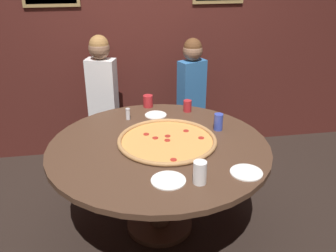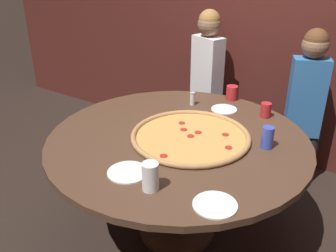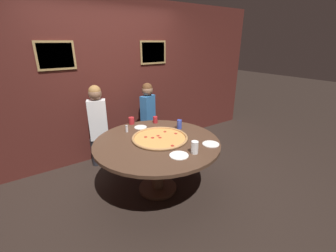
{
  "view_description": "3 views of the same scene",
  "coord_description": "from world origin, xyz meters",
  "px_view_note": "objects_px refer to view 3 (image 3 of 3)",
  "views": [
    {
      "loc": [
        -0.33,
        -2.39,
        2.01
      ],
      "look_at": [
        0.07,
        0.03,
        0.87
      ],
      "focal_mm": 40.0,
      "sensor_mm": 36.0,
      "label": 1
    },
    {
      "loc": [
        1.07,
        -1.74,
        1.82
      ],
      "look_at": [
        -0.09,
        0.03,
        0.78
      ],
      "focal_mm": 40.0,
      "sensor_mm": 36.0,
      "label": 2
    },
    {
      "loc": [
        -1.38,
        -2.24,
        1.95
      ],
      "look_at": [
        0.12,
        -0.08,
        0.94
      ],
      "focal_mm": 24.0,
      "sensor_mm": 36.0,
      "label": 3
    }
  ],
  "objects_px": {
    "white_plate_far_back": "(141,127)",
    "condiment_shaker": "(127,129)",
    "white_plate_beside_cup": "(211,144)",
    "diner_side_right": "(98,122)",
    "drink_cup_near_right": "(179,124)",
    "giant_pizza": "(160,138)",
    "diner_side_left": "(148,114)",
    "white_plate_right_side": "(179,155)",
    "drink_cup_beside_pizza": "(131,121)",
    "drink_cup_centre_back": "(195,147)",
    "drink_cup_near_left": "(155,120)",
    "dining_table": "(157,150)"
  },
  "relations": [
    {
      "from": "dining_table",
      "to": "condiment_shaker",
      "type": "distance_m",
      "value": 0.56
    },
    {
      "from": "drink_cup_near_left",
      "to": "drink_cup_centre_back",
      "type": "bearing_deg",
      "value": -98.4
    },
    {
      "from": "drink_cup_near_right",
      "to": "drink_cup_beside_pizza",
      "type": "bearing_deg",
      "value": 130.42
    },
    {
      "from": "drink_cup_centre_back",
      "to": "white_plate_beside_cup",
      "type": "relative_size",
      "value": 0.7
    },
    {
      "from": "drink_cup_near_right",
      "to": "condiment_shaker",
      "type": "distance_m",
      "value": 0.76
    },
    {
      "from": "dining_table",
      "to": "drink_cup_centre_back",
      "type": "distance_m",
      "value": 0.59
    },
    {
      "from": "drink_cup_near_right",
      "to": "diner_side_right",
      "type": "bearing_deg",
      "value": 133.81
    },
    {
      "from": "dining_table",
      "to": "drink_cup_near_left",
      "type": "height_order",
      "value": "drink_cup_near_left"
    },
    {
      "from": "white_plate_far_back",
      "to": "diner_side_right",
      "type": "bearing_deg",
      "value": 128.02
    },
    {
      "from": "white_plate_right_side",
      "to": "condiment_shaker",
      "type": "height_order",
      "value": "condiment_shaker"
    },
    {
      "from": "white_plate_right_side",
      "to": "diner_side_right",
      "type": "relative_size",
      "value": 0.16
    },
    {
      "from": "dining_table",
      "to": "diner_side_right",
      "type": "xyz_separation_m",
      "value": [
        -0.39,
        1.11,
        0.14
      ]
    },
    {
      "from": "drink_cup_centre_back",
      "to": "diner_side_right",
      "type": "distance_m",
      "value": 1.74
    },
    {
      "from": "drink_cup_near_left",
      "to": "drink_cup_beside_pizza",
      "type": "xyz_separation_m",
      "value": [
        -0.33,
        0.17,
        0.0
      ]
    },
    {
      "from": "drink_cup_beside_pizza",
      "to": "drink_cup_centre_back",
      "type": "distance_m",
      "value": 1.29
    },
    {
      "from": "drink_cup_centre_back",
      "to": "white_plate_right_side",
      "type": "relative_size",
      "value": 0.67
    },
    {
      "from": "drink_cup_near_left",
      "to": "condiment_shaker",
      "type": "bearing_deg",
      "value": -170.3
    },
    {
      "from": "white_plate_beside_cup",
      "to": "diner_side_left",
      "type": "relative_size",
      "value": 0.16
    },
    {
      "from": "drink_cup_near_left",
      "to": "drink_cup_centre_back",
      "type": "distance_m",
      "value": 1.13
    },
    {
      "from": "giant_pizza",
      "to": "diner_side_left",
      "type": "bearing_deg",
      "value": 68.03
    },
    {
      "from": "diner_side_right",
      "to": "dining_table",
      "type": "bearing_deg",
      "value": 129.04
    },
    {
      "from": "drink_cup_beside_pizza",
      "to": "drink_cup_centre_back",
      "type": "xyz_separation_m",
      "value": [
        0.16,
        -1.28,
        0.02
      ]
    },
    {
      "from": "giant_pizza",
      "to": "diner_side_left",
      "type": "xyz_separation_m",
      "value": [
        0.42,
        1.04,
        -0.03
      ]
    },
    {
      "from": "diner_side_left",
      "to": "diner_side_right",
      "type": "xyz_separation_m",
      "value": [
        -0.88,
        0.04,
        0.03
      ]
    },
    {
      "from": "drink_cup_near_right",
      "to": "diner_side_left",
      "type": "height_order",
      "value": "diner_side_left"
    },
    {
      "from": "white_plate_beside_cup",
      "to": "diner_side_right",
      "type": "bearing_deg",
      "value": 119.34
    },
    {
      "from": "dining_table",
      "to": "diner_side_right",
      "type": "relative_size",
      "value": 1.22
    },
    {
      "from": "drink_cup_beside_pizza",
      "to": "white_plate_right_side",
      "type": "bearing_deg",
      "value": -90.91
    },
    {
      "from": "dining_table",
      "to": "white_plate_beside_cup",
      "type": "distance_m",
      "value": 0.7
    },
    {
      "from": "giant_pizza",
      "to": "drink_cup_centre_back",
      "type": "bearing_deg",
      "value": -79.35
    },
    {
      "from": "drink_cup_near_right",
      "to": "drink_cup_beside_pizza",
      "type": "height_order",
      "value": "drink_cup_near_right"
    },
    {
      "from": "white_plate_right_side",
      "to": "drink_cup_beside_pizza",
      "type": "bearing_deg",
      "value": 89.09
    },
    {
      "from": "drink_cup_near_right",
      "to": "drink_cup_near_left",
      "type": "distance_m",
      "value": 0.44
    },
    {
      "from": "white_plate_right_side",
      "to": "white_plate_far_back",
      "type": "height_order",
      "value": "same"
    },
    {
      "from": "white_plate_far_back",
      "to": "condiment_shaker",
      "type": "xyz_separation_m",
      "value": [
        -0.24,
        -0.04,
        0.05
      ]
    },
    {
      "from": "drink_cup_near_left",
      "to": "drink_cup_centre_back",
      "type": "height_order",
      "value": "drink_cup_centre_back"
    },
    {
      "from": "drink_cup_centre_back",
      "to": "white_plate_right_side",
      "type": "xyz_separation_m",
      "value": [
        -0.18,
        0.05,
        -0.07
      ]
    },
    {
      "from": "drink_cup_centre_back",
      "to": "diner_side_left",
      "type": "relative_size",
      "value": 0.11
    },
    {
      "from": "drink_cup_near_right",
      "to": "white_plate_far_back",
      "type": "height_order",
      "value": "drink_cup_near_right"
    },
    {
      "from": "drink_cup_centre_back",
      "to": "diner_side_right",
      "type": "height_order",
      "value": "diner_side_right"
    },
    {
      "from": "condiment_shaker",
      "to": "diner_side_right",
      "type": "bearing_deg",
      "value": 108.57
    },
    {
      "from": "drink_cup_near_right",
      "to": "condiment_shaker",
      "type": "xyz_separation_m",
      "value": [
        -0.69,
        0.32,
        -0.02
      ]
    },
    {
      "from": "drink_cup_near_right",
      "to": "diner_side_left",
      "type": "relative_size",
      "value": 0.1
    },
    {
      "from": "dining_table",
      "to": "white_plate_far_back",
      "type": "xyz_separation_m",
      "value": [
        0.05,
        0.54,
        0.13
      ]
    },
    {
      "from": "diner_side_left",
      "to": "drink_cup_near_left",
      "type": "bearing_deg",
      "value": 48.69
    },
    {
      "from": "drink_cup_near_left",
      "to": "drink_cup_centre_back",
      "type": "xyz_separation_m",
      "value": [
        -0.17,
        -1.12,
        0.02
      ]
    },
    {
      "from": "drink_cup_beside_pizza",
      "to": "diner_side_left",
      "type": "height_order",
      "value": "diner_side_left"
    },
    {
      "from": "drink_cup_beside_pizza",
      "to": "white_plate_beside_cup",
      "type": "relative_size",
      "value": 0.52
    },
    {
      "from": "white_plate_right_side",
      "to": "dining_table",
      "type": "bearing_deg",
      "value": 88.96
    },
    {
      "from": "drink_cup_beside_pizza",
      "to": "white_plate_beside_cup",
      "type": "height_order",
      "value": "drink_cup_beside_pizza"
    }
  ]
}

